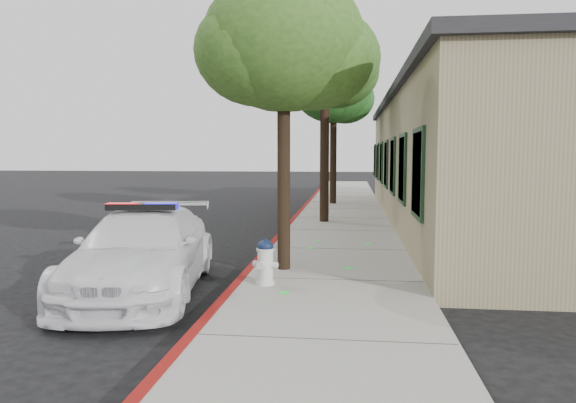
# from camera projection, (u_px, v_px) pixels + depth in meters

# --- Properties ---
(ground) EXTENTS (120.00, 120.00, 0.00)m
(ground) POSITION_uv_depth(u_px,v_px,m) (239.00, 285.00, 9.41)
(ground) COLOR black
(ground) RESTS_ON ground
(sidewalk) EXTENTS (3.20, 60.00, 0.15)m
(sidewalk) POSITION_uv_depth(u_px,v_px,m) (335.00, 252.00, 12.18)
(sidewalk) COLOR gray
(sidewalk) RESTS_ON ground
(red_curb) EXTENTS (0.14, 60.00, 0.16)m
(red_curb) POSITION_uv_depth(u_px,v_px,m) (268.00, 250.00, 12.36)
(red_curb) COLOR maroon
(red_curb) RESTS_ON ground
(clapboard_building) EXTENTS (7.30, 20.89, 4.24)m
(clapboard_building) POSITION_uv_depth(u_px,v_px,m) (498.00, 159.00, 17.35)
(clapboard_building) COLOR #8B7E5B
(clapboard_building) RESTS_ON ground
(police_car) EXTENTS (2.56, 4.96, 1.49)m
(police_car) POSITION_uv_depth(u_px,v_px,m) (143.00, 251.00, 8.91)
(police_car) COLOR white
(police_car) RESTS_ON ground
(fire_hydrant) EXTENTS (0.44, 0.38, 0.76)m
(fire_hydrant) POSITION_uv_depth(u_px,v_px,m) (265.00, 262.00, 8.83)
(fire_hydrant) COLOR silver
(fire_hydrant) RESTS_ON sidewalk
(street_tree_near) EXTENTS (3.24, 2.97, 5.44)m
(street_tree_near) POSITION_uv_depth(u_px,v_px,m) (284.00, 49.00, 9.71)
(street_tree_near) COLOR black
(street_tree_near) RESTS_ON sidewalk
(street_tree_mid) EXTENTS (3.46, 3.58, 6.60)m
(street_tree_mid) POSITION_uv_depth(u_px,v_px,m) (325.00, 63.00, 16.72)
(street_tree_mid) COLOR black
(street_tree_mid) RESTS_ON sidewalk
(street_tree_far) EXTENTS (3.42, 3.39, 6.28)m
(street_tree_far) POSITION_uv_depth(u_px,v_px,m) (335.00, 94.00, 22.90)
(street_tree_far) COLOR black
(street_tree_far) RESTS_ON sidewalk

